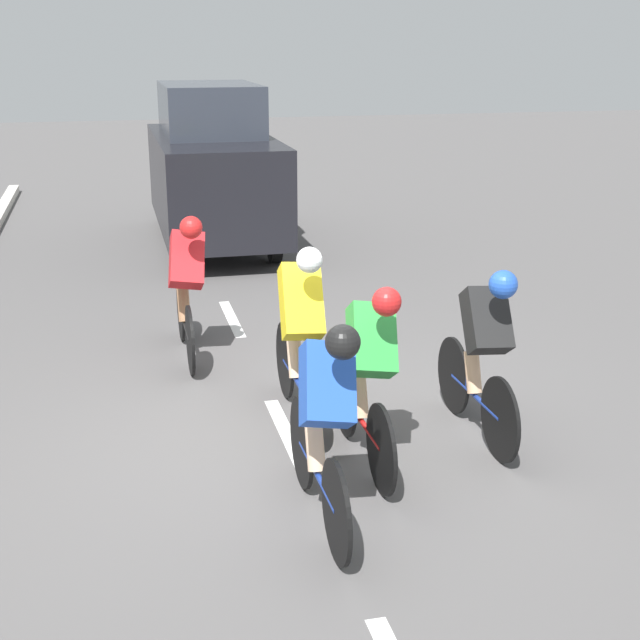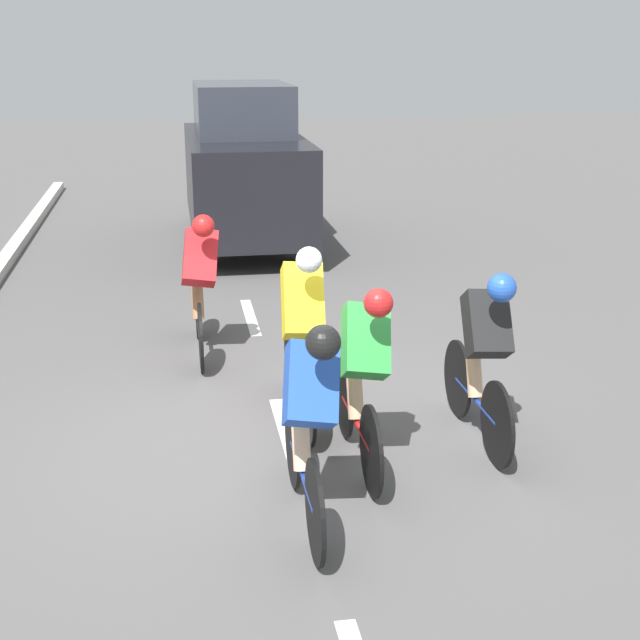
% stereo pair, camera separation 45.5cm
% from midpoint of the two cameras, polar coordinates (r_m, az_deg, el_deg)
% --- Properties ---
extents(ground_plane, '(60.00, 60.00, 0.00)m').
position_cam_midpoint_polar(ground_plane, '(7.21, -3.77, -7.71)').
color(ground_plane, '#565454').
extents(lane_stripe_mid, '(0.12, 1.40, 0.01)m').
position_cam_midpoint_polar(lane_stripe_mid, '(7.32, -3.95, -7.25)').
color(lane_stripe_mid, white).
rests_on(lane_stripe_mid, ground).
extents(lane_stripe_far, '(0.12, 1.40, 0.01)m').
position_cam_midpoint_polar(lane_stripe_far, '(10.29, -6.93, 0.09)').
color(lane_stripe_far, white).
rests_on(lane_stripe_far, ground).
extents(cyclist_red, '(0.39, 1.72, 1.49)m').
position_cam_midpoint_polar(cyclist_red, '(8.86, -10.01, 2.30)').
color(cyclist_red, black).
rests_on(cyclist_red, ground).
extents(cyclist_yellow, '(0.36, 1.71, 1.55)m').
position_cam_midpoint_polar(cyclist_yellow, '(7.24, -3.09, -0.71)').
color(cyclist_yellow, black).
rests_on(cyclist_yellow, ground).
extents(cyclist_green, '(0.39, 1.65, 1.45)m').
position_cam_midpoint_polar(cyclist_green, '(6.50, 1.13, -3.30)').
color(cyclist_green, black).
rests_on(cyclist_green, ground).
extents(cyclist_black, '(0.35, 1.61, 1.45)m').
position_cam_midpoint_polar(cyclist_black, '(7.03, 8.60, -1.85)').
color(cyclist_black, black).
rests_on(cyclist_black, ground).
extents(cyclist_blue, '(0.40, 1.66, 1.46)m').
position_cam_midpoint_polar(cyclist_blue, '(5.70, -2.01, -6.32)').
color(cyclist_blue, black).
rests_on(cyclist_blue, ground).
extents(support_car, '(1.70, 4.30, 2.43)m').
position_cam_midpoint_polar(support_car, '(13.86, -7.82, 9.63)').
color(support_car, black).
rests_on(support_car, ground).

